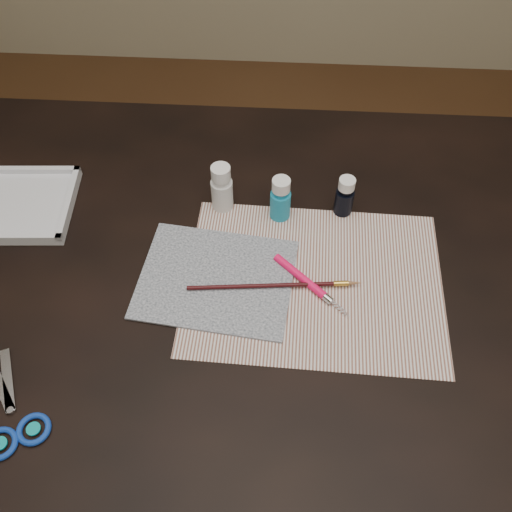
# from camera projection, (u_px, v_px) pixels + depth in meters

# --- Properties ---
(ground) EXTENTS (3.50, 3.50, 0.02)m
(ground) POSITION_uv_depth(u_px,v_px,m) (256.00, 433.00, 1.58)
(ground) COLOR #422614
(ground) RESTS_ON ground
(table) EXTENTS (1.30, 0.90, 0.75)m
(table) POSITION_uv_depth(u_px,v_px,m) (256.00, 371.00, 1.28)
(table) COLOR black
(table) RESTS_ON ground
(paper) EXTENTS (0.44, 0.34, 0.00)m
(paper) POSITION_uv_depth(u_px,v_px,m) (314.00, 282.00, 0.97)
(paper) COLOR white
(paper) RESTS_ON table
(canvas) EXTENTS (0.28, 0.23, 0.00)m
(canvas) POSITION_uv_depth(u_px,v_px,m) (216.00, 279.00, 0.97)
(canvas) COLOR black
(canvas) RESTS_ON paper
(paint_bottle_white) EXTENTS (0.04, 0.04, 0.10)m
(paint_bottle_white) POSITION_uv_depth(u_px,v_px,m) (222.00, 187.00, 1.04)
(paint_bottle_white) COLOR silver
(paint_bottle_white) RESTS_ON table
(paint_bottle_cyan) EXTENTS (0.05, 0.05, 0.09)m
(paint_bottle_cyan) POSITION_uv_depth(u_px,v_px,m) (280.00, 199.00, 1.02)
(paint_bottle_cyan) COLOR #188CB3
(paint_bottle_cyan) RESTS_ON table
(paint_bottle_navy) EXTENTS (0.04, 0.04, 0.08)m
(paint_bottle_navy) POSITION_uv_depth(u_px,v_px,m) (345.00, 196.00, 1.03)
(paint_bottle_navy) COLOR black
(paint_bottle_navy) RESTS_ON table
(paintbrush) EXTENTS (0.29, 0.04, 0.01)m
(paintbrush) POSITION_uv_depth(u_px,v_px,m) (275.00, 285.00, 0.95)
(paintbrush) COLOR black
(paintbrush) RESTS_ON canvas
(craft_knife) EXTENTS (0.13, 0.12, 0.01)m
(craft_knife) POSITION_uv_depth(u_px,v_px,m) (312.00, 286.00, 0.95)
(craft_knife) COLOR #FF1056
(craft_knife) RESTS_ON paper
(scissors) EXTENTS (0.19, 0.21, 0.01)m
(scissors) POSITION_uv_depth(u_px,v_px,m) (3.00, 403.00, 0.83)
(scissors) COLOR silver
(scissors) RESTS_ON table
(palette_tray) EXTENTS (0.19, 0.19, 0.02)m
(palette_tray) POSITION_uv_depth(u_px,v_px,m) (24.00, 204.00, 1.06)
(palette_tray) COLOR silver
(palette_tray) RESTS_ON table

